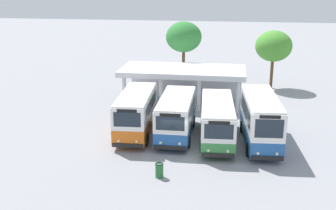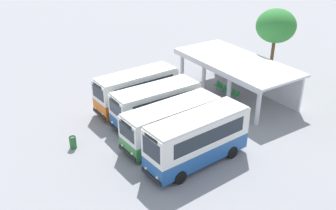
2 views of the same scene
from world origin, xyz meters
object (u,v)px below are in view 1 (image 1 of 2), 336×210
city_bus_second_in_row (176,115)px  waiting_chair_middle_seat (174,99)px  waiting_chair_second_from_end (169,99)px  city_bus_fourth_amber (261,118)px  city_bus_middle_cream (217,119)px  waiting_chair_fifth_seat (186,99)px  city_bus_nearest_orange (136,112)px  waiting_chair_end_by_column (163,98)px  waiting_chair_fourth_seat (180,99)px  waiting_chair_far_end_seat (192,99)px  litter_bin_apron (159,170)px

city_bus_second_in_row → waiting_chair_middle_seat: size_ratio=8.30×
city_bus_second_in_row → waiting_chair_second_from_end: size_ratio=8.30×
city_bus_fourth_amber → waiting_chair_middle_seat: bearing=130.3°
city_bus_fourth_amber → waiting_chair_second_from_end: city_bus_fourth_amber is taller
city_bus_middle_cream → waiting_chair_second_from_end: 10.03m
city_bus_middle_cream → waiting_chair_fifth_seat: size_ratio=8.99×
city_bus_nearest_orange → city_bus_second_in_row: bearing=0.5°
city_bus_nearest_orange → waiting_chair_end_by_column: 8.43m
city_bus_middle_cream → city_bus_fourth_amber: 3.08m
waiting_chair_fourth_seat → city_bus_second_in_row: bearing=-85.0°
waiting_chair_end_by_column → waiting_chair_second_from_end: bearing=-10.2°
waiting_chair_middle_seat → waiting_chair_fourth_seat: (0.55, -0.01, 0.00)m
city_bus_second_in_row → city_bus_fourth_amber: size_ratio=0.95×
waiting_chair_far_end_seat → waiting_chair_second_from_end: bearing=-178.8°
litter_bin_apron → waiting_chair_second_from_end: bearing=96.5°
waiting_chair_second_from_end → waiting_chair_far_end_seat: size_ratio=1.00×
waiting_chair_second_from_end → waiting_chair_far_end_seat: bearing=1.2°
waiting_chair_second_from_end → waiting_chair_fifth_seat: size_ratio=1.00×
litter_bin_apron → waiting_chair_end_by_column: bearing=98.5°
city_bus_middle_cream → waiting_chair_end_by_column: city_bus_middle_cream is taller
city_bus_middle_cream → waiting_chair_second_from_end: bearing=119.3°
waiting_chair_second_from_end → waiting_chair_fifth_seat: 1.65m
waiting_chair_fifth_seat → litter_bin_apron: bearing=-89.7°
city_bus_nearest_orange → city_bus_fourth_amber: city_bus_fourth_amber is taller
city_bus_nearest_orange → waiting_chair_fourth_seat: bearing=73.9°
waiting_chair_end_by_column → waiting_chair_middle_seat: same height
city_bus_middle_cream → waiting_chair_far_end_seat: size_ratio=8.99×
waiting_chair_fourth_seat → waiting_chair_fifth_seat: bearing=7.1°
city_bus_nearest_orange → city_bus_second_in_row: 3.07m
waiting_chair_fourth_seat → litter_bin_apron: bearing=-87.6°
waiting_chair_far_end_seat → waiting_chair_fifth_seat: bearing=-179.5°
waiting_chair_far_end_seat → waiting_chair_middle_seat: bearing=-177.6°
city_bus_nearest_orange → city_bus_middle_cream: bearing=-4.5°
city_bus_second_in_row → waiting_chair_fourth_seat: 8.27m
city_bus_fourth_amber → waiting_chair_end_by_column: city_bus_fourth_amber is taller
waiting_chair_fourth_seat → waiting_chair_fifth_seat: same height
city_bus_middle_cream → waiting_chair_far_end_seat: (-2.68, 8.74, -1.14)m
city_bus_second_in_row → waiting_chair_middle_seat: bearing=98.8°
city_bus_second_in_row → waiting_chair_far_end_seat: city_bus_second_in_row is taller
waiting_chair_middle_seat → waiting_chair_far_end_seat: 1.65m
waiting_chair_end_by_column → waiting_chair_fourth_seat: size_ratio=1.00×
waiting_chair_fifth_seat → litter_bin_apron: size_ratio=0.96×
city_bus_second_in_row → litter_bin_apron: (-0.10, -6.85, -1.25)m
waiting_chair_end_by_column → litter_bin_apron: 15.30m
waiting_chair_far_end_seat → city_bus_nearest_orange: bearing=-112.7°
city_bus_nearest_orange → waiting_chair_far_end_seat: 9.03m
waiting_chair_far_end_seat → city_bus_middle_cream: bearing=-72.9°
waiting_chair_end_by_column → waiting_chair_second_from_end: 0.56m
waiting_chair_end_by_column → waiting_chair_fifth_seat: (2.20, -0.06, 0.00)m
waiting_chair_end_by_column → waiting_chair_second_from_end: same height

